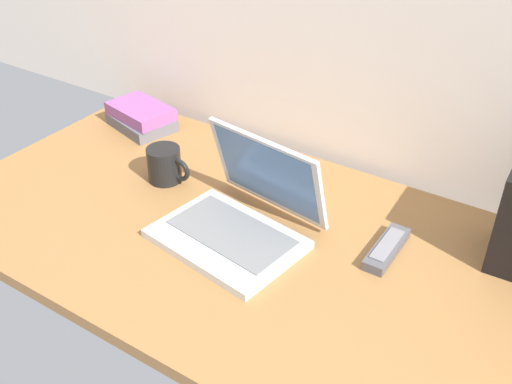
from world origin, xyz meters
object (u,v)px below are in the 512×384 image
Objects in this scene: coffee_mug at (165,165)px; book_stack at (141,117)px; remote_control_near at (387,248)px; laptop at (241,216)px.

coffee_mug reaches higher than book_stack.
coffee_mug reaches higher than remote_control_near.
coffee_mug is at bearing -176.92° from remote_control_near.
laptop is at bearing -26.22° from book_stack.
remote_control_near is at bearing 19.95° from laptop.
coffee_mug is at bearing -36.50° from book_stack.
coffee_mug is at bearing 164.66° from laptop.
remote_control_near is 0.74× the size of book_stack.
laptop reaches higher than remote_control_near.
remote_control_near is (0.58, 0.03, -0.03)m from coffee_mug.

